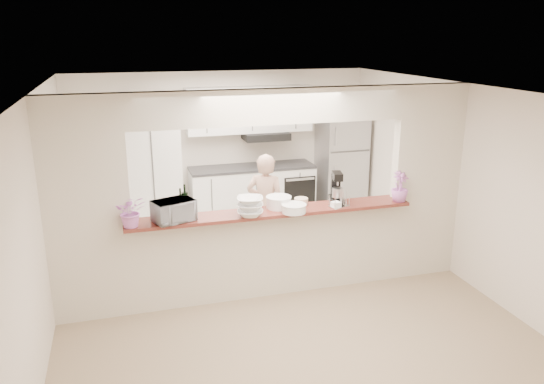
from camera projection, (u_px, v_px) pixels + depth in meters
name	position (u px, v px, depth m)	size (l,w,h in m)	color
floor	(271.00, 292.00, 6.57)	(6.00, 6.00, 0.00)	tan
tile_overlay	(243.00, 246.00, 7.99)	(5.00, 2.90, 0.01)	beige
partition	(271.00, 177.00, 6.14)	(5.00, 0.15, 2.50)	beige
bar_counter	(271.00, 250.00, 6.40)	(3.40, 0.38, 1.09)	beige
kitchen_cabinets	(214.00, 166.00, 8.74)	(3.15, 0.62, 2.25)	silver
refrigerator	(341.00, 166.00, 9.32)	(0.75, 0.70, 1.70)	#A6A6AB
flower_left	(131.00, 211.00, 5.64)	(0.32, 0.27, 0.35)	#D26FB7
wine_bottle_a	(181.00, 205.00, 6.00)	(0.06, 0.06, 0.32)	black
wine_bottle_b	(185.00, 203.00, 6.01)	(0.07, 0.07, 0.37)	black
toaster_oven	(174.00, 211.00, 5.82)	(0.44, 0.29, 0.24)	#A5A4A9
serving_bowls	(250.00, 207.00, 5.99)	(0.30, 0.30, 0.22)	white
plate_stack_a	(279.00, 202.00, 6.29)	(0.30, 0.30, 0.14)	white
plate_stack_b	(294.00, 208.00, 6.13)	(0.29, 0.29, 0.10)	white
red_bowl	(257.00, 206.00, 6.28)	(0.14, 0.14, 0.06)	maroon
tan_bowl	(301.00, 201.00, 6.43)	(0.17, 0.17, 0.08)	beige
utensil_caddy	(339.00, 200.00, 6.31)	(0.26, 0.19, 0.22)	silver
stand_mixer	(337.00, 188.00, 6.50)	(0.22, 0.28, 0.38)	black
flower_right	(400.00, 187.00, 6.50)	(0.21, 0.21, 0.38)	#CF72D4
person	(266.00, 207.00, 7.42)	(0.55, 0.36, 1.50)	tan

